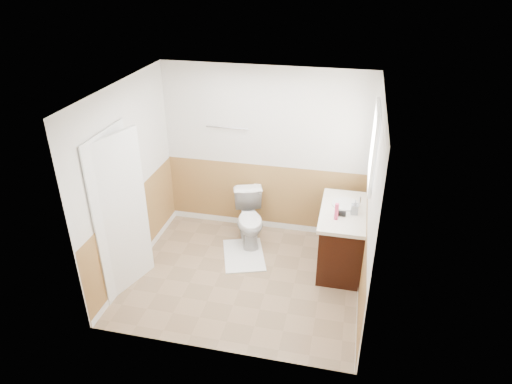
% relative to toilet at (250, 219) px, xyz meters
% --- Properties ---
extents(floor, '(3.00, 3.00, 0.00)m').
position_rel_toilet_xyz_m(floor, '(0.12, -0.84, -0.38)').
color(floor, '#8C7051').
rests_on(floor, ground).
extents(ceiling, '(3.00, 3.00, 0.00)m').
position_rel_toilet_xyz_m(ceiling, '(0.12, -0.84, 2.12)').
color(ceiling, white).
rests_on(ceiling, floor).
extents(wall_back, '(3.00, 0.00, 3.00)m').
position_rel_toilet_xyz_m(wall_back, '(0.12, 0.46, 0.87)').
color(wall_back, silver).
rests_on(wall_back, floor).
extents(wall_front, '(3.00, 0.00, 3.00)m').
position_rel_toilet_xyz_m(wall_front, '(0.12, -2.14, 0.87)').
color(wall_front, silver).
rests_on(wall_front, floor).
extents(wall_left, '(0.00, 3.00, 3.00)m').
position_rel_toilet_xyz_m(wall_left, '(-1.38, -0.84, 0.87)').
color(wall_left, silver).
rests_on(wall_left, floor).
extents(wall_right, '(0.00, 3.00, 3.00)m').
position_rel_toilet_xyz_m(wall_right, '(1.62, -0.84, 0.87)').
color(wall_right, silver).
rests_on(wall_right, floor).
extents(wainscot_back, '(3.00, 0.00, 3.00)m').
position_rel_toilet_xyz_m(wainscot_back, '(0.12, 0.45, 0.12)').
color(wainscot_back, '#9E773F').
rests_on(wainscot_back, floor).
extents(wainscot_front, '(3.00, 0.00, 3.00)m').
position_rel_toilet_xyz_m(wainscot_front, '(0.12, -2.12, 0.12)').
color(wainscot_front, '#9E773F').
rests_on(wainscot_front, floor).
extents(wainscot_left, '(0.00, 2.60, 2.60)m').
position_rel_toilet_xyz_m(wainscot_left, '(-1.37, -0.84, 0.12)').
color(wainscot_left, '#9E773F').
rests_on(wainscot_left, floor).
extents(wainscot_right, '(0.00, 2.60, 2.60)m').
position_rel_toilet_xyz_m(wainscot_right, '(1.61, -0.84, 0.12)').
color(wainscot_right, '#9E773F').
rests_on(wainscot_right, floor).
extents(toilet, '(0.64, 0.84, 0.76)m').
position_rel_toilet_xyz_m(toilet, '(0.00, 0.00, 0.00)').
color(toilet, white).
rests_on(toilet, floor).
extents(bath_mat, '(0.78, 0.93, 0.02)m').
position_rel_toilet_xyz_m(bath_mat, '(0.00, -0.39, -0.37)').
color(bath_mat, white).
rests_on(bath_mat, floor).
extents(vanity_cabinet, '(0.55, 1.10, 0.80)m').
position_rel_toilet_xyz_m(vanity_cabinet, '(1.34, -0.28, 0.02)').
color(vanity_cabinet, black).
rests_on(vanity_cabinet, floor).
extents(vanity_knob_left, '(0.03, 0.03, 0.03)m').
position_rel_toilet_xyz_m(vanity_knob_left, '(1.04, -0.38, 0.17)').
color(vanity_knob_left, silver).
rests_on(vanity_knob_left, vanity_cabinet).
extents(vanity_knob_right, '(0.03, 0.03, 0.03)m').
position_rel_toilet_xyz_m(vanity_knob_right, '(1.04, -0.18, 0.17)').
color(vanity_knob_right, silver).
rests_on(vanity_knob_right, vanity_cabinet).
extents(countertop, '(0.60, 1.15, 0.05)m').
position_rel_toilet_xyz_m(countertop, '(1.33, -0.28, 0.45)').
color(countertop, white).
rests_on(countertop, vanity_cabinet).
extents(sink_basin, '(0.36, 0.36, 0.02)m').
position_rel_toilet_xyz_m(sink_basin, '(1.34, -0.13, 0.48)').
color(sink_basin, silver).
rests_on(sink_basin, countertop).
extents(faucet, '(0.02, 0.02, 0.14)m').
position_rel_toilet_xyz_m(faucet, '(1.52, -0.13, 0.54)').
color(faucet, silver).
rests_on(faucet, countertop).
extents(lotion_bottle, '(0.05, 0.05, 0.22)m').
position_rel_toilet_xyz_m(lotion_bottle, '(1.24, -0.53, 0.58)').
color(lotion_bottle, '#EC3D6E').
rests_on(lotion_bottle, countertop).
extents(soap_dispenser, '(0.09, 0.09, 0.19)m').
position_rel_toilet_xyz_m(soap_dispenser, '(1.46, -0.34, 0.57)').
color(soap_dispenser, '#8A929C').
rests_on(soap_dispenser, countertop).
extents(hair_dryer_body, '(0.14, 0.07, 0.07)m').
position_rel_toilet_xyz_m(hair_dryer_body, '(1.29, -0.42, 0.51)').
color(hair_dryer_body, black).
rests_on(hair_dryer_body, countertop).
extents(hair_dryer_handle, '(0.03, 0.03, 0.07)m').
position_rel_toilet_xyz_m(hair_dryer_handle, '(1.26, -0.42, 0.48)').
color(hair_dryer_handle, black).
rests_on(hair_dryer_handle, countertop).
extents(mirror_panel, '(0.02, 0.35, 0.90)m').
position_rel_toilet_xyz_m(mirror_panel, '(1.60, 0.26, 1.17)').
color(mirror_panel, silver).
rests_on(mirror_panel, wall_right).
extents(window_frame, '(0.04, 0.80, 1.00)m').
position_rel_toilet_xyz_m(window_frame, '(1.59, -0.25, 1.37)').
color(window_frame, white).
rests_on(window_frame, wall_right).
extents(window_glass, '(0.01, 0.70, 0.90)m').
position_rel_toilet_xyz_m(window_glass, '(1.61, -0.25, 1.37)').
color(window_glass, white).
rests_on(window_glass, wall_right).
extents(door, '(0.29, 0.78, 2.04)m').
position_rel_toilet_xyz_m(door, '(-1.28, -1.29, 0.64)').
color(door, white).
rests_on(door, wall_left).
extents(door_frame, '(0.02, 0.92, 2.10)m').
position_rel_toilet_xyz_m(door_frame, '(-1.35, -1.29, 0.65)').
color(door_frame, white).
rests_on(door_frame, wall_left).
extents(door_knob, '(0.06, 0.06, 0.06)m').
position_rel_toilet_xyz_m(door_knob, '(-1.22, -0.96, 0.57)').
color(door_knob, silver).
rests_on(door_knob, door).
extents(towel_bar, '(0.62, 0.02, 0.02)m').
position_rel_toilet_xyz_m(towel_bar, '(-0.43, 0.41, 1.22)').
color(towel_bar, silver).
rests_on(towel_bar, wall_back).
extents(tp_holder_bar, '(0.14, 0.02, 0.02)m').
position_rel_toilet_xyz_m(tp_holder_bar, '(0.02, 0.39, 0.32)').
color(tp_holder_bar, silver).
rests_on(tp_holder_bar, wall_back).
extents(tp_roll, '(0.10, 0.11, 0.11)m').
position_rel_toilet_xyz_m(tp_roll, '(0.02, 0.39, 0.32)').
color(tp_roll, white).
rests_on(tp_roll, tp_holder_bar).
extents(tp_sheet, '(0.10, 0.01, 0.16)m').
position_rel_toilet_xyz_m(tp_sheet, '(0.02, 0.39, 0.21)').
color(tp_sheet, white).
rests_on(tp_sheet, tp_roll).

